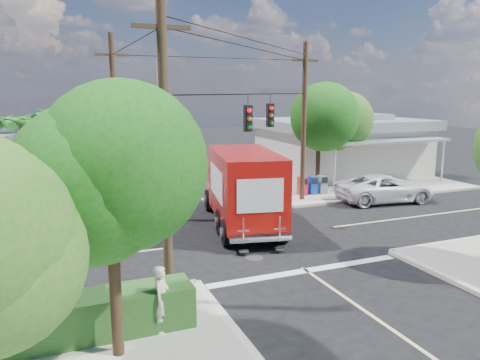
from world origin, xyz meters
TOP-DOWN VIEW (x-y plane):
  - ground at (0.00, 0.00)m, footprint 120.00×120.00m
  - sidewalk_ne at (10.88, 10.88)m, footprint 14.12×14.12m
  - sidewalk_nw at (-10.88, 10.88)m, footprint 14.12×14.12m
  - road_markings at (0.00, -1.47)m, footprint 32.00×32.00m
  - building_ne at (12.50, 11.97)m, footprint 11.80×10.20m
  - radio_tower at (0.50, 20.00)m, footprint 0.80×0.80m
  - tree_sw_front at (-6.99, -7.54)m, footprint 3.88×3.78m
  - tree_ne_front at (7.21, 6.76)m, footprint 4.21×4.14m
  - tree_ne_back at (9.81, 8.96)m, footprint 3.77×3.66m
  - palm_nw_front at (-7.50, 7.50)m, footprint 3.01×3.08m
  - palm_nw_back at (-9.50, 9.00)m, footprint 3.01×3.08m
  - utility_poles at (-1.58, 1.60)m, footprint 12.00×10.68m
  - picket_fence at (-7.80, -5.60)m, footprint 5.94×0.06m
  - hedge_sw at (-8.00, -6.40)m, footprint 6.20×1.20m
  - vending_boxes at (6.50, 6.20)m, footprint 1.90×0.50m
  - delivery_truck at (0.06, 1.91)m, footprint 4.11×8.73m
  - parked_car at (9.63, 3.34)m, footprint 5.96×3.33m
  - pedestrian at (-5.78, -6.84)m, footprint 0.71×0.78m

SIDE VIEW (x-z plane):
  - ground at x=0.00m, z-range 0.00..0.00m
  - road_markings at x=0.00m, z-range 0.00..0.01m
  - sidewalk_ne at x=10.88m, z-range 0.00..0.14m
  - sidewalk_nw at x=-10.88m, z-range 0.00..0.14m
  - picket_fence at x=-7.80m, z-range 0.18..1.18m
  - hedge_sw at x=-8.00m, z-range 0.14..1.24m
  - vending_boxes at x=6.50m, z-range 0.14..1.24m
  - parked_car at x=9.63m, z-range 0.00..1.58m
  - pedestrian at x=-5.78m, z-range 0.14..1.93m
  - delivery_truck at x=0.06m, z-range 0.03..3.67m
  - building_ne at x=12.50m, z-range 0.07..4.57m
  - tree_ne_back at x=9.81m, z-range 1.27..7.10m
  - tree_sw_front at x=-6.99m, z-range 1.32..7.35m
  - palm_nw_back at x=-9.50m, z-range 2.08..7.27m
  - utility_poles at x=-1.58m, z-range 0.17..9.17m
  - tree_ne_front at x=7.21m, z-range 1.44..8.09m
  - palm_nw_front at x=-7.50m, z-range 2.25..7.84m
  - radio_tower at x=0.50m, z-range -2.86..14.14m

